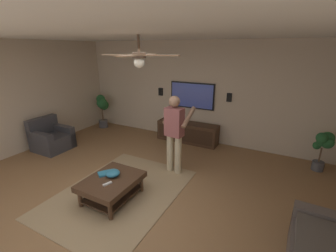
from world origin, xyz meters
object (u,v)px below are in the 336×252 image
at_px(armchair, 51,139).
at_px(coffee_table, 112,184).
at_px(media_console, 187,132).
at_px(potted_plant_tall, 103,107).
at_px(book, 105,173).
at_px(wall_speaker_left, 229,97).
at_px(vase_round, 175,117).
at_px(ceiling_fan, 139,57).
at_px(person_standing, 175,130).
at_px(bowl, 113,173).
at_px(remote_white, 107,184).
at_px(wall_speaker_right, 161,92).
at_px(potted_plant_short, 324,145).
at_px(tv, 192,95).

relative_size(armchair, coffee_table, 0.82).
height_order(media_console, potted_plant_tall, potted_plant_tall).
relative_size(book, wall_speaker_left, 1.00).
relative_size(armchair, wall_speaker_left, 3.73).
distance_m(potted_plant_tall, vase_round, 2.56).
distance_m(wall_speaker_left, ceiling_fan, 3.26).
height_order(person_standing, potted_plant_tall, person_standing).
xyz_separation_m(bowl, remote_white, (-0.25, -0.10, -0.04)).
height_order(media_console, wall_speaker_left, wall_speaker_left).
xyz_separation_m(person_standing, remote_white, (-1.53, 0.46, -0.52)).
bearing_deg(potted_plant_tall, wall_speaker_left, -84.26).
bearing_deg(ceiling_fan, person_standing, -1.79).
height_order(person_standing, ceiling_fan, ceiling_fan).
xyz_separation_m(wall_speaker_left, wall_speaker_right, (0.00, 2.01, -0.02)).
bearing_deg(potted_plant_tall, book, -136.74).
xyz_separation_m(potted_plant_short, bowl, (-2.80, 3.29, -0.14)).
bearing_deg(wall_speaker_left, person_standing, 162.67).
bearing_deg(book, ceiling_fan, -38.17).
height_order(media_console, tv, tv).
xyz_separation_m(tv, person_standing, (-1.90, -0.42, -0.34)).
relative_size(person_standing, wall_speaker_left, 7.45).
bearing_deg(coffee_table, wall_speaker_right, 15.24).
xyz_separation_m(media_console, vase_round, (-0.01, 0.40, 0.39)).
distance_m(media_console, book, 2.99).
height_order(person_standing, potted_plant_short, person_standing).
bearing_deg(book, bowl, -46.67).
bearing_deg(tv, potted_plant_tall, -82.57).
bearing_deg(wall_speaker_right, armchair, 141.20).
distance_m(book, ceiling_fan, 2.09).
bearing_deg(media_console, potted_plant_tall, -87.19).
bearing_deg(person_standing, remote_white, 169.22).
bearing_deg(vase_round, wall_speaker_left, -79.42).
bearing_deg(coffee_table, book, 73.41).
distance_m(media_console, person_standing, 1.83).
bearing_deg(vase_round, person_standing, -153.55).
distance_m(bowl, book, 0.17).
relative_size(armchair, tv, 0.65).
xyz_separation_m(wall_speaker_right, ceiling_fan, (-3.02, -1.38, 1.09)).
height_order(coffee_table, potted_plant_tall, potted_plant_tall).
distance_m(vase_round, ceiling_fan, 3.34).
bearing_deg(ceiling_fan, armchair, 79.01).
distance_m(media_console, potted_plant_short, 3.17).
bearing_deg(ceiling_fan, coffee_table, 118.57).
height_order(tv, potted_plant_tall, tv).
bearing_deg(potted_plant_tall, ceiling_fan, -128.07).
bearing_deg(potted_plant_tall, person_standing, -114.18).
bearing_deg(bowl, armchair, 73.47).
distance_m(remote_white, book, 0.34).
bearing_deg(wall_speaker_left, bowl, 160.17).
height_order(coffee_table, potted_plant_short, potted_plant_short).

